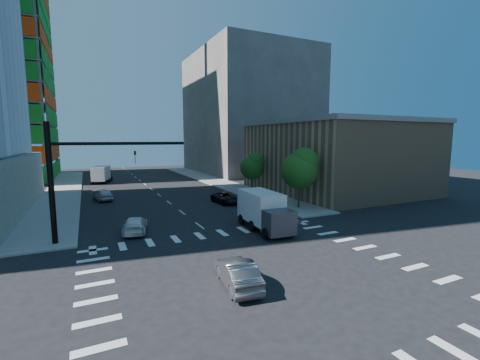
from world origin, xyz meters
TOP-DOWN VIEW (x-y plane):
  - ground at (0.00, 0.00)m, footprint 160.00×160.00m
  - road_markings at (0.00, 0.00)m, footprint 20.00×20.00m
  - sidewalk_ne at (12.50, 40.00)m, footprint 5.00×60.00m
  - sidewalk_nw at (-12.50, 40.00)m, footprint 5.00×60.00m
  - commercial_building at (25.00, 22.00)m, footprint 20.50×22.50m
  - bg_building_ne at (27.00, 55.00)m, footprint 24.00×30.00m
  - signal_mast_nw at (-10.00, 11.50)m, footprint 10.20×0.40m
  - tree_south at (12.63, 13.90)m, footprint 4.16×4.16m
  - tree_north at (12.93, 25.90)m, footprint 3.54×3.52m
  - car_nb_far at (6.26, 20.58)m, footprint 2.56×4.94m
  - car_sb_near at (-5.61, 12.33)m, footprint 2.77×4.84m
  - car_sb_mid at (-7.38, 29.16)m, footprint 2.64×4.74m
  - car_sb_cross at (-2.05, -0.52)m, footprint 2.17×4.65m
  - box_truck_near at (4.71, 8.08)m, footprint 3.00×6.34m
  - box_truck_far at (-6.56, 47.77)m, footprint 3.95×6.25m

SIDE VIEW (x-z plane):
  - ground at x=0.00m, z-range 0.00..0.00m
  - road_markings at x=0.00m, z-range 0.00..0.01m
  - sidewalk_ne at x=12.50m, z-range 0.00..0.15m
  - sidewalk_nw at x=-12.50m, z-range 0.00..0.15m
  - car_sb_near at x=-5.61m, z-range 0.00..1.32m
  - car_nb_far at x=6.26m, z-range 0.00..1.33m
  - car_sb_cross at x=-2.05m, z-range 0.00..1.48m
  - car_sb_mid at x=-7.38m, z-range 0.00..1.52m
  - box_truck_far at x=-6.56m, z-range -0.17..2.86m
  - box_truck_near at x=4.71m, z-range -0.19..3.06m
  - tree_north at x=12.93m, z-range 1.10..6.88m
  - tree_south at x=12.63m, z-range 1.27..8.10m
  - commercial_building at x=25.00m, z-range 0.01..10.61m
  - signal_mast_nw at x=-10.00m, z-range 0.99..9.99m
  - bg_building_ne at x=27.00m, z-range 0.00..28.00m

